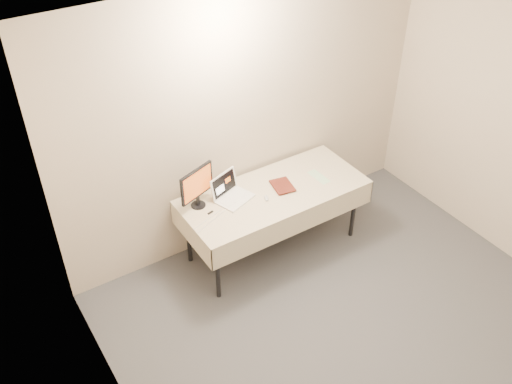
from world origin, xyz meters
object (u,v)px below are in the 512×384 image
monitor (197,185)px  table (274,196)px  book (274,179)px  laptop (230,193)px

monitor → table: bearing=-34.7°
book → laptop: bearing=176.2°
table → book: book is taller
table → laptop: laptop is taller
monitor → book: (0.75, -0.17, -0.11)m
table → monitor: (-0.73, 0.20, 0.30)m
laptop → monitor: bearing=150.7°
laptop → monitor: 0.37m
laptop → book: size_ratio=1.62×
monitor → book: monitor is taller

